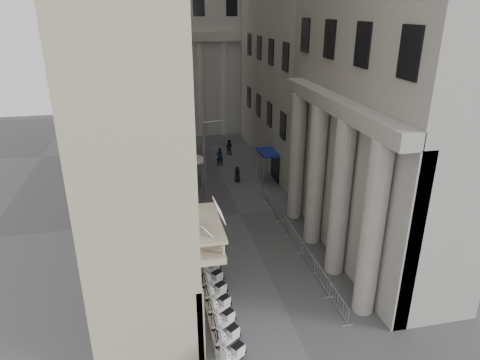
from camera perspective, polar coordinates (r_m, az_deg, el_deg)
The scene contains 28 objects.
far_building at distance 60.22m, azimuth -6.09°, elevation 21.05°, with size 22.00×10.00×30.00m, color #A2A199.
iron_fence at distance 33.89m, azimuth -6.70°, elevation -6.10°, with size 0.30×28.00×1.40m, color black, non-canonical shape.
blue_awning at distance 42.44m, azimuth 3.61°, elevation -0.02°, with size 1.60×3.00×3.00m, color navy, non-canonical shape.
flag at distance 23.30m, azimuth -2.47°, elevation -20.98°, with size 1.00×1.40×8.20m, color #9E0C11, non-canonical shape.
scooter_1 at distance 23.19m, azimuth -1.54°, elevation -21.22°, with size 0.56×1.40×1.50m, color silver, non-canonical shape.
scooter_2 at distance 24.10m, azimuth -2.11°, elevation -19.24°, with size 0.56×1.40×1.50m, color silver, non-canonical shape.
scooter_3 at distance 25.03m, azimuth -2.63°, elevation -17.40°, with size 0.56×1.40×1.50m, color silver, non-canonical shape.
scooter_4 at distance 25.99m, azimuth -3.10°, elevation -15.70°, with size 0.56×1.40×1.50m, color silver, non-canonical shape.
scooter_5 at distance 26.97m, azimuth -3.53°, elevation -14.11°, with size 0.56×1.40×1.50m, color silver, non-canonical shape.
scooter_6 at distance 27.97m, azimuth -3.92°, elevation -12.64°, with size 0.56×1.40×1.50m, color silver, non-canonical shape.
scooter_7 at distance 28.99m, azimuth -4.28°, elevation -11.28°, with size 0.56×1.40×1.50m, color silver, non-canonical shape.
scooter_8 at distance 30.03m, azimuth -4.62°, elevation -10.00°, with size 0.56×1.40×1.50m, color silver, non-canonical shape.
scooter_9 at distance 31.08m, azimuth -4.93°, elevation -8.81°, with size 0.56×1.40×1.50m, color silver, non-canonical shape.
scooter_10 at distance 32.15m, azimuth -5.22°, elevation -7.70°, with size 0.56×1.40×1.50m, color silver, non-canonical shape.
scooter_11 at distance 33.22m, azimuth -5.49°, elevation -6.66°, with size 0.56×1.40×1.50m, color silver, non-canonical shape.
barrier_0 at distance 25.78m, azimuth 12.97°, elevation -16.69°, with size 0.60×2.40×1.10m, color #B6B8BE, non-canonical shape.
barrier_1 at distance 27.58m, azimuth 10.80°, elevation -13.60°, with size 0.60×2.40×1.10m, color #B6B8BE, non-canonical shape.
barrier_2 at distance 29.48m, azimuth 8.95°, elevation -10.89°, with size 0.60×2.40×1.10m, color #B6B8BE, non-canonical shape.
barrier_3 at distance 31.47m, azimuth 7.36°, elevation -8.51°, with size 0.60×2.40×1.10m, color #B6B8BE, non-canonical shape.
barrier_4 at distance 33.52m, azimuth 5.97°, elevation -6.40°, with size 0.60×2.40×1.10m, color #B6B8BE, non-canonical shape.
barrier_5 at distance 35.63m, azimuth 4.76°, elevation -4.54°, with size 0.60×2.40×1.10m, color #B6B8BE, non-canonical shape.
barrier_6 at distance 37.79m, azimuth 3.69°, elevation -2.89°, with size 0.60×2.40×1.10m, color #B6B8BE, non-canonical shape.
security_tent at distance 41.26m, azimuth -7.17°, elevation 3.23°, with size 4.00×4.00×3.25m.
street_lamp at distance 35.64m, azimuth -4.42°, elevation 3.05°, with size 2.37×0.69×7.35m.
info_kiosk at distance 31.87m, azimuth -5.48°, elevation -6.28°, with size 0.52×0.80×1.64m.
pedestrian_a at distance 45.92m, azimuth -2.73°, elevation 3.09°, with size 0.74×0.49×2.03m, color black.
pedestrian_b at distance 49.66m, azimuth -1.50°, elevation 4.41°, with size 0.85×0.66×1.75m, color black.
pedestrian_c at distance 41.70m, azimuth -0.34°, elevation 0.78°, with size 0.77×0.50×1.57m, color black.
Camera 1 is at (-6.62, -11.85, 15.88)m, focal length 32.00 mm.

